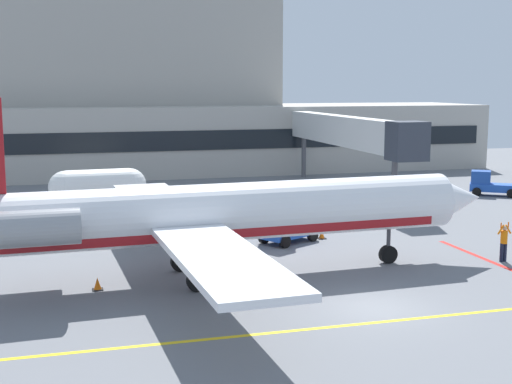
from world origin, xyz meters
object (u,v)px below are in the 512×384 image
at_px(baggage_tug, 489,184).
at_px(pushback_tractor, 285,226).
at_px(marshaller, 504,242).
at_px(fuel_tank, 98,186).
at_px(regional_jet, 201,214).

height_order(baggage_tug, pushback_tractor, pushback_tractor).
xyz_separation_m(pushback_tractor, marshaller, (9.37, -6.92, 0.06)).
bearing_deg(fuel_tank, marshaller, -49.26).
bearing_deg(baggage_tug, regional_jet, -146.61).
relative_size(fuel_tank, marshaller, 3.47).
height_order(pushback_tractor, fuel_tank, fuel_tank).
distance_m(regional_jet, marshaller, 15.47).
height_order(pushback_tractor, marshaller, pushback_tractor).
relative_size(baggage_tug, pushback_tractor, 1.06).
distance_m(regional_jet, pushback_tractor, 8.73).
bearing_deg(baggage_tug, marshaller, -122.21).
distance_m(baggage_tug, pushback_tractor, 24.28).
xyz_separation_m(regional_jet, fuel_tank, (-3.51, 20.98, -1.52)).
relative_size(baggage_tug, fuel_tank, 0.56).
relative_size(regional_jet, fuel_tank, 4.16).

